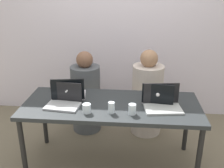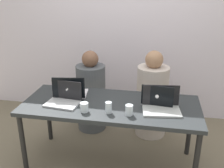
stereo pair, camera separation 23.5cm
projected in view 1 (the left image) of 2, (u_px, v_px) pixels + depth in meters
ground_plane at (111, 162)px, 2.83m from camera, size 12.00×12.00×0.00m
back_wall at (120, 23)px, 3.54m from camera, size 4.51×0.10×2.59m
desk at (111, 109)px, 2.60m from camera, size 1.74×0.72×0.70m
person_on_left at (86, 96)px, 3.32m from camera, size 0.43×0.43×1.05m
person_on_right at (147, 97)px, 3.25m from camera, size 0.46×0.46×1.08m
laptop_back_right at (158, 98)px, 2.59m from camera, size 0.33×0.27×0.22m
laptop_back_left at (69, 93)px, 2.69m from camera, size 0.36×0.29×0.23m
laptop_front_left at (64, 101)px, 2.52m from camera, size 0.34×0.26×0.21m
laptop_front_right at (162, 103)px, 2.47m from camera, size 0.37×0.28×0.22m
water_glass_left at (87, 109)px, 2.39m from camera, size 0.08×0.08×0.09m
water_glass_right at (132, 110)px, 2.36m from camera, size 0.07×0.07×0.10m
water_glass_center at (111, 108)px, 2.38m from camera, size 0.06×0.06×0.11m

